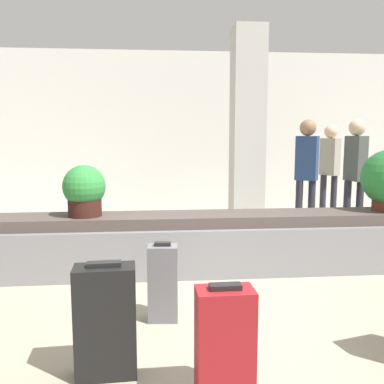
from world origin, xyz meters
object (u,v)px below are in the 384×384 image
at_px(traveler_0, 330,163).
at_px(suitcase_2, 163,283).
at_px(pillar, 247,131).
at_px(traveler_1, 355,166).
at_px(traveler_2, 307,166).
at_px(suitcase_4, 225,345).
at_px(potted_plant_1, 84,191).
at_px(suitcase_0, 106,321).

bearing_deg(traveler_0, suitcase_2, -68.44).
relative_size(pillar, traveler_1, 1.81).
relative_size(traveler_1, traveler_2, 1.00).
xyz_separation_m(suitcase_4, traveler_2, (1.94, 4.03, 0.72)).
relative_size(suitcase_2, traveler_1, 0.38).
distance_m(suitcase_4, traveler_2, 4.53).
bearing_deg(suitcase_2, potted_plant_1, 126.90).
distance_m(pillar, suitcase_0, 4.63).
bearing_deg(suitcase_4, potted_plant_1, 114.19).
bearing_deg(suitcase_2, traveler_2, 55.93).
distance_m(suitcase_2, traveler_1, 4.11).
relative_size(suitcase_2, traveler_2, 0.38).
xyz_separation_m(suitcase_4, potted_plant_1, (-1.15, 2.41, 0.60)).
height_order(pillar, suitcase_0, pillar).
height_order(traveler_0, traveler_1, traveler_1).
relative_size(pillar, traveler_2, 1.81).
height_order(pillar, traveler_1, pillar).
bearing_deg(potted_plant_1, suitcase_0, -78.11).
bearing_deg(traveler_1, suitcase_0, 121.94).
height_order(pillar, potted_plant_1, pillar).
bearing_deg(suitcase_4, suitcase_2, 104.86).
distance_m(traveler_0, traveler_1, 1.17).
xyz_separation_m(suitcase_2, suitcase_4, (0.33, -1.14, 0.02)).
xyz_separation_m(suitcase_2, traveler_0, (3.07, 3.91, 0.71)).
bearing_deg(traveler_2, suitcase_0, 89.11).
relative_size(suitcase_2, traveler_0, 0.39).
bearing_deg(suitcase_2, pillar, 70.57).
xyz_separation_m(suitcase_2, traveler_2, (2.27, 2.90, 0.75)).
relative_size(suitcase_2, suitcase_4, 0.94).
bearing_deg(suitcase_0, suitcase_2, 61.12).
relative_size(potted_plant_1, traveler_2, 0.32).
xyz_separation_m(pillar, suitcase_4, (-1.09, -4.42, -1.26)).
relative_size(potted_plant_1, traveler_1, 0.32).
height_order(pillar, traveler_0, pillar).
bearing_deg(potted_plant_1, traveler_1, 21.19).
bearing_deg(pillar, traveler_0, 20.82).
bearing_deg(pillar, suitcase_2, -113.45).
distance_m(pillar, suitcase_4, 4.72).
xyz_separation_m(suitcase_4, traveler_1, (2.64, 3.88, 0.73)).
relative_size(suitcase_0, suitcase_2, 1.13).
relative_size(pillar, suitcase_4, 4.48).
height_order(suitcase_0, traveler_1, traveler_1).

